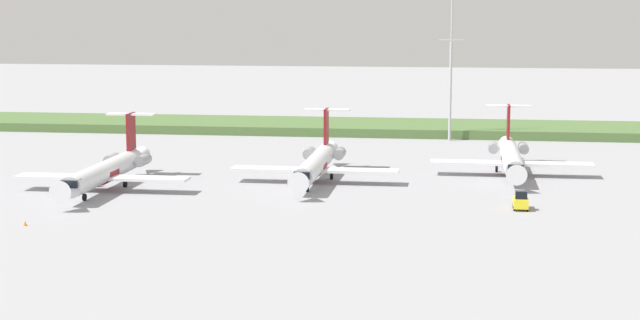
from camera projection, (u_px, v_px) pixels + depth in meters
name	position (u px, v px, depth m)	size (l,w,h in m)	color
ground_plane	(337.00, 161.00, 157.19)	(500.00, 500.00, 0.00)	#939399
grass_berm	(361.00, 127.00, 194.58)	(320.00, 20.00, 1.65)	#4C6B38
regional_jet_nearest	(106.00, 170.00, 132.42)	(22.81, 31.00, 9.00)	silver
regional_jet_second	(316.00, 163.00, 138.60)	(22.81, 31.00, 9.00)	silver
regional_jet_third	(511.00, 157.00, 144.34)	(22.81, 31.00, 9.00)	silver
antenna_mast	(451.00, 77.00, 179.53)	(4.40, 0.50, 27.57)	#B2B2B7
baggage_tug	(521.00, 201.00, 119.41)	(1.72, 3.20, 2.30)	yellow
safety_cone_front_marker	(25.00, 223.00, 110.67)	(0.44, 0.44, 0.55)	orange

